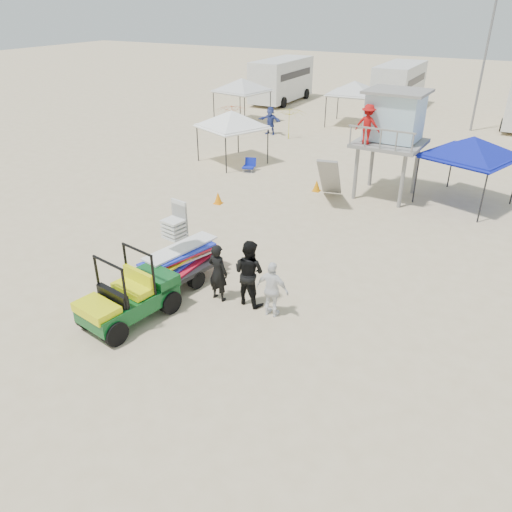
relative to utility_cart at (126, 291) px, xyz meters
The scene contains 20 objects.
ground 2.11m from the utility_cart, 10.21° to the right, with size 140.00×140.00×0.00m, color beige.
utility_cart is the anchor object (origin of this frame).
surf_trailer 2.34m from the utility_cart, 89.94° to the left, with size 1.75×2.73×2.24m.
man_left 2.54m from the utility_cart, 53.22° to the left, with size 0.62×0.41×1.70m, color black.
man_mid 3.29m from the utility_cart, 43.94° to the left, with size 0.93×0.73×1.92m, color black.
man_right 3.81m from the utility_cart, 32.28° to the left, with size 0.93×0.39×1.59m, color white.
lifeguard_tower 13.16m from the utility_cart, 75.68° to the left, with size 2.77×2.77×4.26m.
canopy_blue 14.71m from the utility_cart, 64.10° to the left, with size 3.79×3.79×3.19m.
canopy_white_a 14.46m from the utility_cart, 110.14° to the left, with size 3.60×3.60×3.03m.
canopy_white_b 23.53m from the utility_cart, 112.82° to the left, with size 3.32×3.32×3.28m.
canopy_white_c 24.67m from the utility_cart, 95.49° to the left, with size 3.18×3.18×3.23m.
umbrella_a 20.41m from the utility_cart, 113.53° to the left, with size 1.91×1.95×1.75m, color #CD4115.
umbrella_b 19.65m from the utility_cart, 103.07° to the left, with size 2.01×2.05×1.84m, color yellow.
cone_near 11.60m from the utility_cart, 87.36° to the left, with size 0.34×0.34×0.50m, color orange.
cone_far 8.60m from the utility_cart, 106.68° to the left, with size 0.34×0.34×0.50m, color orange.
beach_chair_a 13.12m from the utility_cart, 105.34° to the left, with size 0.66×0.71×0.64m.
rv_far_left 31.35m from the utility_cart, 108.84° to the left, with size 2.64×6.80×3.25m.
rv_mid_left 31.19m from the utility_cart, 92.06° to the left, with size 2.65×6.50×3.25m.
light_pole_left 27.28m from the utility_cart, 79.62° to the left, with size 0.14×0.14×8.00m, color slate.
distant_beachgoers 22.01m from the utility_cart, 90.65° to the left, with size 16.98×7.57×1.80m.
Camera 1 is at (6.37, -7.68, 7.67)m, focal length 35.00 mm.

